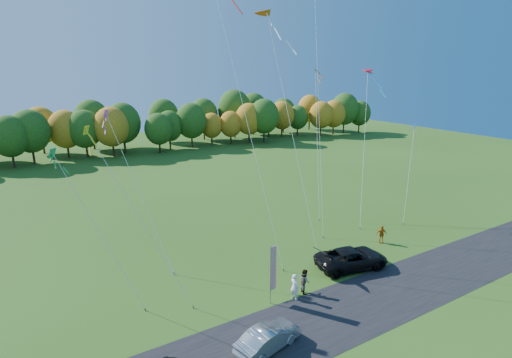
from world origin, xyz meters
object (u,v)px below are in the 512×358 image
person_east (381,234)px  silver_sedan (268,338)px  feather_flag (273,268)px  black_suv (352,258)px

person_east → silver_sedan: bearing=-126.7°
feather_flag → silver_sedan: bearing=-126.3°
black_suv → feather_flag: (-8.30, -0.86, 1.82)m
black_suv → person_east: (5.83, 2.12, 0.01)m
person_east → feather_flag: feather_flag is taller
silver_sedan → person_east: 18.29m
silver_sedan → person_east: (16.96, 6.84, 0.14)m
black_suv → feather_flag: bearing=107.7°
silver_sedan → feather_flag: 5.17m
black_suv → feather_flag: size_ratio=1.39×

